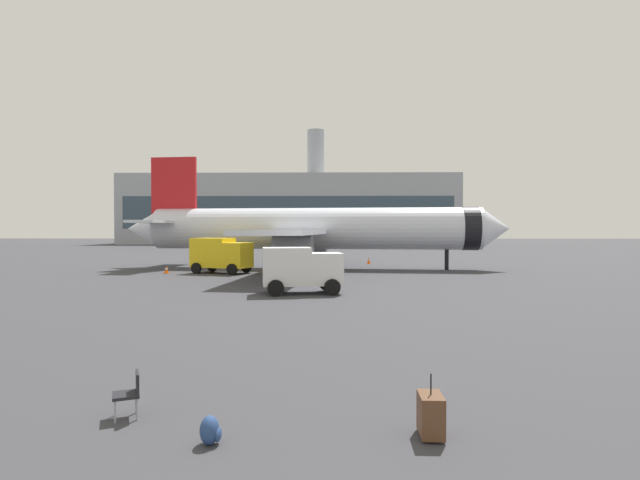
% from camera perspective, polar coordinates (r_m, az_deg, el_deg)
% --- Properties ---
extents(airplane_at_gate, '(35.77, 32.33, 10.50)m').
position_cam_1_polar(airplane_at_gate, '(46.13, -0.99, 1.26)').
color(airplane_at_gate, silver).
rests_on(airplane_at_gate, ground).
extents(service_truck, '(5.27, 3.84, 2.90)m').
position_cam_1_polar(service_truck, '(42.01, -11.24, -1.55)').
color(service_truck, yellow).
rests_on(service_truck, ground).
extents(cargo_van, '(4.65, 2.89, 2.60)m').
position_cam_1_polar(cargo_van, '(28.12, -2.17, -3.19)').
color(cargo_van, white).
rests_on(cargo_van, ground).
extents(safety_cone_near, '(0.44, 0.44, 0.70)m').
position_cam_1_polar(safety_cone_near, '(52.89, 5.59, -2.34)').
color(safety_cone_near, '#F2590C').
rests_on(safety_cone_near, ground).
extents(safety_cone_mid, '(0.44, 0.44, 0.69)m').
position_cam_1_polar(safety_cone_mid, '(52.31, -13.46, -2.42)').
color(safety_cone_mid, '#F2590C').
rests_on(safety_cone_mid, ground).
extents(safety_cone_far, '(0.44, 0.44, 0.63)m').
position_cam_1_polar(safety_cone_far, '(43.09, -17.12, -3.24)').
color(safety_cone_far, '#F2590C').
rests_on(safety_cone_far, ground).
extents(rolling_suitcase, '(0.42, 0.65, 1.10)m').
position_cam_1_polar(rolling_suitcase, '(9.35, 12.52, -18.87)').
color(rolling_suitcase, brown).
rests_on(rolling_suitcase, ground).
extents(traveller_backpack, '(0.36, 0.40, 0.48)m').
position_cam_1_polar(traveller_backpack, '(9.11, -12.39, -20.47)').
color(traveller_backpack, navy).
rests_on(traveller_backpack, ground).
extents(gate_chair, '(0.63, 0.63, 0.86)m').
position_cam_1_polar(gate_chair, '(10.61, -20.84, -15.85)').
color(gate_chair, black).
rests_on(gate_chair, ground).
extents(terminal_building, '(84.07, 19.17, 29.34)m').
position_cam_1_polar(terminal_building, '(130.00, -3.37, 3.47)').
color(terminal_building, '#9EA3AD').
rests_on(terminal_building, ground).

